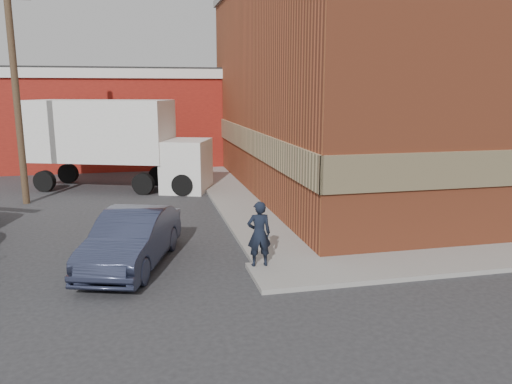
{
  "coord_description": "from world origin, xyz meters",
  "views": [
    {
      "loc": [
        -2.88,
        -11.76,
        4.43
      ],
      "look_at": [
        0.39,
        2.71,
        1.37
      ],
      "focal_mm": 35.0,
      "sensor_mm": 36.0,
      "label": 1
    }
  ],
  "objects": [
    {
      "name": "brick_building",
      "position": [
        8.5,
        9.0,
        4.68
      ],
      "size": [
        14.25,
        18.25,
        9.36
      ],
      "color": "#9C4528",
      "rests_on": "ground"
    },
    {
      "name": "sedan",
      "position": [
        -3.28,
        0.76,
        0.71
      ],
      "size": [
        2.75,
        4.58,
        1.43
      ],
      "primitive_type": "imported",
      "rotation": [
        0.0,
        0.0,
        -0.31
      ],
      "color": "#2F354F",
      "rests_on": "ground"
    },
    {
      "name": "box_truck",
      "position": [
        -4.0,
        11.22,
        2.29
      ],
      "size": [
        8.35,
        5.07,
        3.96
      ],
      "rotation": [
        0.0,
        0.0,
        -0.36
      ],
      "color": "white",
      "rests_on": "ground"
    },
    {
      "name": "utility_pole",
      "position": [
        -7.5,
        9.0,
        4.75
      ],
      "size": [
        2.0,
        0.26,
        9.0
      ],
      "color": "brown",
      "rests_on": "ground"
    },
    {
      "name": "ground",
      "position": [
        0.0,
        0.0,
        0.0
      ],
      "size": [
        90.0,
        90.0,
        0.0
      ],
      "primitive_type": "plane",
      "color": "#28282B",
      "rests_on": "ground"
    },
    {
      "name": "warehouse",
      "position": [
        -6.0,
        20.0,
        2.81
      ],
      "size": [
        16.3,
        8.3,
        5.6
      ],
      "color": "maroon",
      "rests_on": "ground"
    },
    {
      "name": "man",
      "position": [
        -0.2,
        -0.25,
        0.94
      ],
      "size": [
        0.61,
        0.41,
        1.64
      ],
      "primitive_type": "imported",
      "rotation": [
        0.0,
        0.0,
        3.11
      ],
      "color": "black",
      "rests_on": "sidewalk_south"
    },
    {
      "name": "sidewalk_west",
      "position": [
        0.6,
        9.0,
        0.06
      ],
      "size": [
        1.8,
        18.0,
        0.12
      ],
      "primitive_type": "cube",
      "color": "gray",
      "rests_on": "ground"
    }
  ]
}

